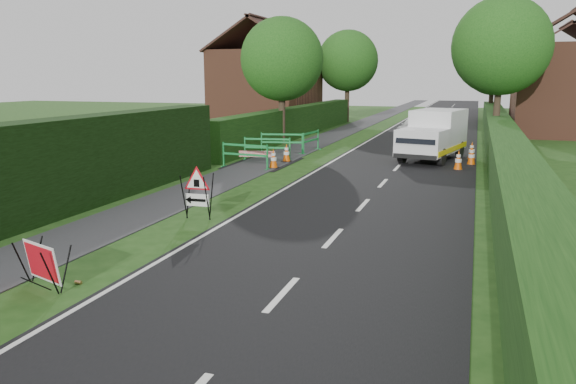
# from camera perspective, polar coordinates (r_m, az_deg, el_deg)

# --- Properties ---
(ground) EXTENTS (120.00, 120.00, 0.00)m
(ground) POSITION_cam_1_polar(r_m,az_deg,el_deg) (12.59, -7.68, -4.94)
(ground) COLOR #1C4212
(ground) RESTS_ON ground
(road_surface) EXTENTS (6.00, 90.00, 0.02)m
(road_surface) POSITION_cam_1_polar(r_m,az_deg,el_deg) (46.04, 14.96, 6.78)
(road_surface) COLOR black
(road_surface) RESTS_ON ground
(footpath) EXTENTS (2.00, 90.00, 0.02)m
(footpath) POSITION_cam_1_polar(r_m,az_deg,el_deg) (46.71, 8.17, 7.11)
(footpath) COLOR #2D2D30
(footpath) RESTS_ON ground
(hedge_west_near) EXTENTS (1.10, 18.00, 2.50)m
(hedge_west_near) POSITION_cam_1_polar(r_m,az_deg,el_deg) (15.41, -24.65, -2.85)
(hedge_west_near) COLOR black
(hedge_west_near) RESTS_ON ground
(hedge_west_far) EXTENTS (1.00, 24.00, 1.80)m
(hedge_west_far) POSITION_cam_1_polar(r_m,az_deg,el_deg) (34.60, 0.94, 5.69)
(hedge_west_far) COLOR #14380F
(hedge_west_far) RESTS_ON ground
(hedge_east) EXTENTS (1.20, 50.00, 1.50)m
(hedge_east) POSITION_cam_1_polar(r_m,az_deg,el_deg) (27.07, 20.73, 3.28)
(hedge_east) COLOR #14380F
(hedge_east) RESTS_ON ground
(house_west) EXTENTS (7.50, 7.40, 7.88)m
(house_west) POSITION_cam_1_polar(r_m,az_deg,el_deg) (43.62, -2.19, 10.71)
(house_west) COLOR brown
(house_west) RESTS_ON ground
(house_east_a) EXTENTS (7.50, 7.40, 7.88)m
(house_east_a) POSITION_cam_1_polar(r_m,az_deg,el_deg) (39.22, 27.12, 9.37)
(house_east_a) COLOR brown
(house_east_a) RESTS_ON ground
(house_east_b) EXTENTS (7.50, 7.40, 7.88)m
(house_east_b) POSITION_cam_1_polar(r_m,az_deg,el_deg) (53.23, 26.04, 9.73)
(house_east_b) COLOR brown
(house_east_b) RESTS_ON ground
(tree_nw) EXTENTS (4.40, 4.40, 6.70)m
(tree_nw) POSITION_cam_1_polar(r_m,az_deg,el_deg) (30.50, -0.63, 13.32)
(tree_nw) COLOR #2D2116
(tree_nw) RESTS_ON ground
(tree_ne) EXTENTS (5.20, 5.20, 7.79)m
(tree_ne) POSITION_cam_1_polar(r_m,az_deg,el_deg) (32.86, 20.87, 13.68)
(tree_ne) COLOR #2D2116
(tree_ne) RESTS_ON ground
(tree_fw) EXTENTS (4.80, 4.80, 7.24)m
(tree_fw) POSITION_cam_1_polar(r_m,az_deg,el_deg) (45.93, 6.10, 13.11)
(tree_fw) COLOR #2D2116
(tree_fw) RESTS_ON ground
(tree_fe) EXTENTS (4.20, 4.20, 6.33)m
(tree_fe) POSITION_cam_1_polar(r_m,az_deg,el_deg) (48.82, 20.12, 11.68)
(tree_fe) COLOR #2D2116
(tree_fe) RESTS_ON ground
(red_rect_sign) EXTENTS (1.07, 0.84, 0.80)m
(red_rect_sign) POSITION_cam_1_polar(r_m,az_deg,el_deg) (10.48, -23.74, -6.63)
(red_rect_sign) COLOR black
(red_rect_sign) RESTS_ON ground
(triangle_sign) EXTENTS (0.83, 0.83, 1.16)m
(triangle_sign) POSITION_cam_1_polar(r_m,az_deg,el_deg) (14.28, -9.36, 0.32)
(triangle_sign) COLOR black
(triangle_sign) RESTS_ON ground
(works_van) EXTENTS (2.79, 4.99, 2.15)m
(works_van) POSITION_cam_1_polar(r_m,az_deg,el_deg) (25.34, 14.62, 5.74)
(works_van) COLOR silver
(works_van) RESTS_ON ground
(traffic_cone_0) EXTENTS (0.38, 0.38, 0.79)m
(traffic_cone_0) POSITION_cam_1_polar(r_m,az_deg,el_deg) (22.82, 16.92, 3.11)
(traffic_cone_0) COLOR black
(traffic_cone_0) RESTS_ON ground
(traffic_cone_1) EXTENTS (0.38, 0.38, 0.79)m
(traffic_cone_1) POSITION_cam_1_polar(r_m,az_deg,el_deg) (24.32, 18.14, 3.53)
(traffic_cone_1) COLOR black
(traffic_cone_1) RESTS_ON ground
(traffic_cone_2) EXTENTS (0.38, 0.38, 0.79)m
(traffic_cone_2) POSITION_cam_1_polar(r_m,az_deg,el_deg) (26.02, 18.16, 4.02)
(traffic_cone_2) COLOR black
(traffic_cone_2) RESTS_ON ground
(traffic_cone_3) EXTENTS (0.38, 0.38, 0.79)m
(traffic_cone_3) POSITION_cam_1_polar(r_m,az_deg,el_deg) (22.29, -1.49, 3.42)
(traffic_cone_3) COLOR black
(traffic_cone_3) RESTS_ON ground
(traffic_cone_4) EXTENTS (0.38, 0.38, 0.79)m
(traffic_cone_4) POSITION_cam_1_polar(r_m,az_deg,el_deg) (23.97, -0.15, 4.00)
(traffic_cone_4) COLOR black
(traffic_cone_4) RESTS_ON ground
(ped_barrier_0) EXTENTS (2.09, 0.61, 1.00)m
(ped_barrier_0) POSITION_cam_1_polar(r_m,az_deg,el_deg) (22.32, -4.40, 4.01)
(ped_barrier_0) COLOR #18873A
(ped_barrier_0) RESTS_ON ground
(ped_barrier_1) EXTENTS (2.09, 0.65, 1.00)m
(ped_barrier_1) POSITION_cam_1_polar(r_m,az_deg,el_deg) (24.50, -2.13, 4.72)
(ped_barrier_1) COLOR #18873A
(ped_barrier_1) RESTS_ON ground
(ped_barrier_2) EXTENTS (2.09, 0.79, 1.00)m
(ped_barrier_2) POSITION_cam_1_polar(r_m,az_deg,el_deg) (26.51, -0.57, 5.25)
(ped_barrier_2) COLOR #18873A
(ped_barrier_2) RESTS_ON ground
(ped_barrier_3) EXTENTS (0.56, 2.09, 1.00)m
(ped_barrier_3) POSITION_cam_1_polar(r_m,az_deg,el_deg) (27.27, 2.30, 5.42)
(ped_barrier_3) COLOR #18873A
(ped_barrier_3) RESTS_ON ground
(redwhite_plank) EXTENTS (1.48, 0.35, 0.25)m
(redwhite_plank) POSITION_cam_1_polar(r_m,az_deg,el_deg) (23.32, -3.17, 2.79)
(redwhite_plank) COLOR red
(redwhite_plank) RESTS_ON ground
(litter_can) EXTENTS (0.12, 0.07, 0.07)m
(litter_can) POSITION_cam_1_polar(r_m,az_deg,el_deg) (10.62, -20.51, -8.76)
(litter_can) COLOR #BF7F4C
(litter_can) RESTS_ON ground
(hatchback_car) EXTENTS (2.04, 3.35, 1.07)m
(hatchback_car) POSITION_cam_1_polar(r_m,az_deg,el_deg) (36.28, 12.61, 6.53)
(hatchback_car) COLOR silver
(hatchback_car) RESTS_ON ground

